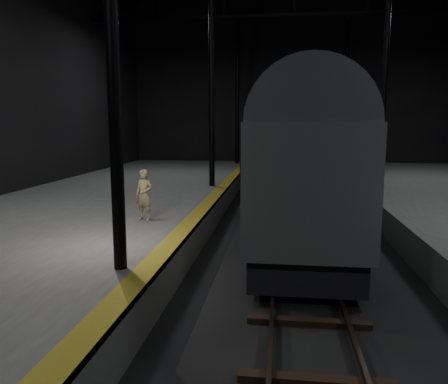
# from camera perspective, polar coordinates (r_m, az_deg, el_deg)

# --- Properties ---
(ground) EXTENTS (44.00, 44.00, 0.00)m
(ground) POSITION_cam_1_polar(r_m,az_deg,el_deg) (12.83, 9.88, -8.96)
(ground) COLOR black
(ground) RESTS_ON ground
(platform_left) EXTENTS (9.00, 43.80, 1.00)m
(platform_left) POSITION_cam_1_polar(r_m,az_deg,el_deg) (14.42, -21.51, -5.39)
(platform_left) COLOR #4C4C4A
(platform_left) RESTS_ON ground
(tactile_strip) EXTENTS (0.50, 43.80, 0.01)m
(tactile_strip) POSITION_cam_1_polar(r_m,az_deg,el_deg) (12.82, -4.70, -4.21)
(tactile_strip) COLOR brown
(tactile_strip) RESTS_ON platform_left
(track) EXTENTS (2.40, 43.00, 0.24)m
(track) POSITION_cam_1_polar(r_m,az_deg,el_deg) (12.81, 9.89, -8.67)
(track) COLOR #3F3328
(track) RESTS_ON ground
(train) EXTENTS (2.92, 19.46, 5.20)m
(train) POSITION_cam_1_polar(r_m,az_deg,el_deg) (18.55, 9.31, 5.69)
(train) COLOR #A3A6AB
(train) RESTS_ON ground
(woman) EXTENTS (0.65, 0.52, 1.55)m
(woman) POSITION_cam_1_polar(r_m,az_deg,el_deg) (13.43, -10.39, -0.37)
(woman) COLOR tan
(woman) RESTS_ON platform_left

